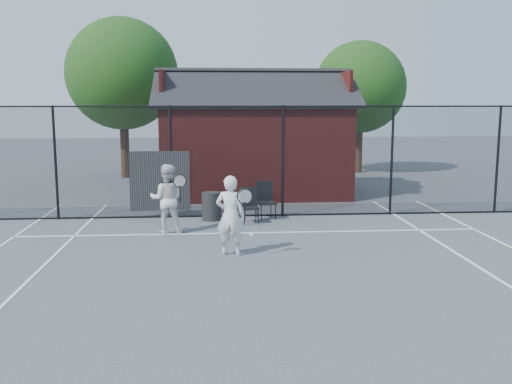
{
  "coord_description": "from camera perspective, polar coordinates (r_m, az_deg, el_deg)",
  "views": [
    {
      "loc": [
        -0.85,
        -10.21,
        3.09
      ],
      "look_at": [
        0.07,
        2.3,
        1.1
      ],
      "focal_mm": 40.0,
      "sensor_mm": 36.0,
      "label": 1
    }
  ],
  "objects": [
    {
      "name": "player_back",
      "position": [
        13.63,
        -8.91,
        -0.67
      ],
      "size": [
        0.89,
        0.66,
        1.64
      ],
      "color": "silver",
      "rests_on": "ground"
    },
    {
      "name": "chair_left",
      "position": [
        15.1,
        1.03,
        -0.9
      ],
      "size": [
        0.57,
        0.58,
        0.98
      ],
      "primitive_type": "cube",
      "rotation": [
        0.0,
        0.0,
        0.22
      ],
      "color": "black",
      "rests_on": "ground"
    },
    {
      "name": "player_front",
      "position": [
        11.52,
        -2.56,
        -2.35
      ],
      "size": [
        0.77,
        0.61,
        1.64
      ],
      "color": "white",
      "rests_on": "ground"
    },
    {
      "name": "clubhouse",
      "position": [
        19.31,
        -0.2,
        4.61
      ],
      "size": [
        6.5,
        4.36,
        4.19
      ],
      "color": "maroon",
      "rests_on": "ground"
    },
    {
      "name": "fence",
      "position": [
        15.3,
        -2.16,
        2.85
      ],
      "size": [
        22.04,
        3.0,
        3.0
      ],
      "color": "black",
      "rests_on": "ground"
    },
    {
      "name": "tree_right",
      "position": [
        25.52,
        10.35,
        10.26
      ],
      "size": [
        3.97,
        3.97,
        5.7
      ],
      "color": "#311B13",
      "rests_on": "ground"
    },
    {
      "name": "court_lines",
      "position": [
        9.44,
        1.2,
        -10.04
      ],
      "size": [
        11.02,
        18.0,
        0.01
      ],
      "color": "white",
      "rests_on": "ground"
    },
    {
      "name": "tree_left",
      "position": [
        24.01,
        -13.23,
        11.4
      ],
      "size": [
        4.48,
        4.48,
        6.44
      ],
      "color": "#311B13",
      "rests_on": "ground"
    },
    {
      "name": "ground",
      "position": [
        10.7,
        0.53,
        -7.77
      ],
      "size": [
        80.0,
        80.0,
        0.0
      ],
      "primitive_type": "plane",
      "color": "#484C53",
      "rests_on": "ground"
    },
    {
      "name": "waste_bin",
      "position": [
        15.06,
        -4.47,
        -1.42
      ],
      "size": [
        0.55,
        0.55,
        0.74
      ],
      "primitive_type": "cylinder",
      "rotation": [
        0.0,
        0.0,
        0.09
      ],
      "color": "black",
      "rests_on": "ground"
    },
    {
      "name": "chair_right",
      "position": [
        14.58,
        -0.61,
        -1.43
      ],
      "size": [
        0.49,
        0.5,
        0.89
      ],
      "primitive_type": "cube",
      "rotation": [
        0.0,
        0.0,
        0.14
      ],
      "color": "black",
      "rests_on": "ground"
    }
  ]
}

